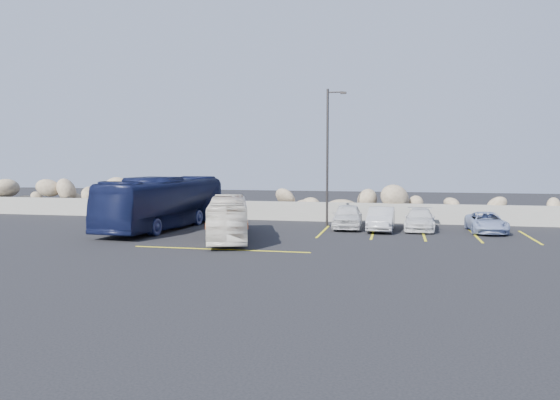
% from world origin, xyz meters
% --- Properties ---
extents(ground, '(90.00, 90.00, 0.00)m').
position_xyz_m(ground, '(0.00, 0.00, 0.00)').
color(ground, black).
rests_on(ground, ground).
extents(seawall, '(60.00, 0.40, 1.20)m').
position_xyz_m(seawall, '(0.00, 12.00, 0.60)').
color(seawall, gray).
rests_on(seawall, ground).
extents(riprap_pile, '(54.00, 2.80, 2.60)m').
position_xyz_m(riprap_pile, '(0.00, 13.20, 1.30)').
color(riprap_pile, '#8F7A5E').
rests_on(riprap_pile, ground).
extents(parking_lines, '(18.16, 9.36, 0.01)m').
position_xyz_m(parking_lines, '(4.64, 5.57, 0.01)').
color(parking_lines, yellow).
rests_on(parking_lines, ground).
extents(lamppost, '(1.14, 0.18, 8.00)m').
position_xyz_m(lamppost, '(2.56, 9.50, 4.30)').
color(lamppost, '#2A2726').
rests_on(lamppost, ground).
extents(vintage_bus, '(3.83, 7.71, 2.10)m').
position_xyz_m(vintage_bus, '(-1.59, 3.22, 1.05)').
color(vintage_bus, silver).
rests_on(vintage_bus, ground).
extents(tour_coach, '(3.50, 10.79, 2.95)m').
position_xyz_m(tour_coach, '(-6.41, 6.40, 1.48)').
color(tour_coach, '#101535').
rests_on(tour_coach, ground).
extents(car_a, '(1.81, 4.14, 1.39)m').
position_xyz_m(car_a, '(3.77, 8.71, 0.69)').
color(car_a, silver).
rests_on(car_a, ground).
extents(car_b, '(1.50, 3.95, 1.29)m').
position_xyz_m(car_b, '(5.67, 8.11, 0.64)').
color(car_b, '#B5B6BA').
rests_on(car_b, ground).
extents(car_c, '(1.82, 4.07, 1.16)m').
position_xyz_m(car_c, '(7.77, 8.79, 0.58)').
color(car_c, silver).
rests_on(car_c, ground).
extents(car_d, '(1.93, 3.97, 1.09)m').
position_xyz_m(car_d, '(11.24, 8.52, 0.54)').
color(car_d, '#8797BF').
rests_on(car_d, ground).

